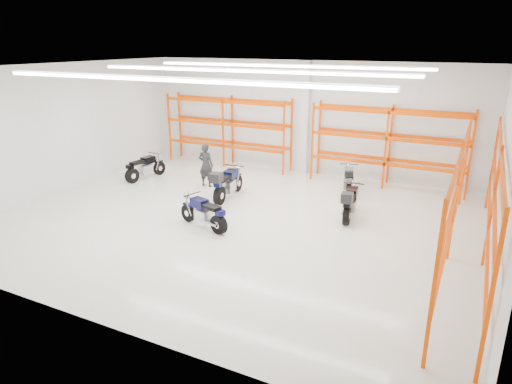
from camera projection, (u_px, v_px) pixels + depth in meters
The scene contains 12 objects.
ground at pixel (236, 219), 14.05m from camera, with size 14.00×14.00×0.00m, color silver.
room_shell at pixel (235, 112), 13.04m from camera, with size 14.02×12.02×4.51m.
motorcycle_main at pixel (205, 214), 13.20m from camera, with size 1.89×0.83×0.95m.
motorcycle_back_a at pixel (144, 168), 17.91m from camera, with size 0.71×1.96×0.97m.
motorcycle_back_b at pixel (226, 184), 15.60m from camera, with size 0.71×2.23×1.14m.
motorcycle_back_c at pixel (348, 181), 16.26m from camera, with size 0.81×1.90×0.96m.
motorcycle_back_d at pixel (350, 203), 13.90m from camera, with size 0.66×2.06×1.06m.
standing_man at pixel (206, 165), 16.96m from camera, with size 0.59×0.39×1.63m, color black.
structural_column at pixel (305, 118), 18.29m from camera, with size 0.32×0.32×4.50m, color white.
pallet_racking_back_left at pixel (228, 125), 19.59m from camera, with size 5.67×0.87×3.00m.
pallet_racking_back_right at pixel (389, 139), 16.70m from camera, with size 5.67×0.87×3.00m.
pallet_racking_side at pixel (475, 193), 10.74m from camera, with size 0.87×9.07×3.00m.
Camera 1 is at (6.40, -11.42, 5.21)m, focal length 32.00 mm.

